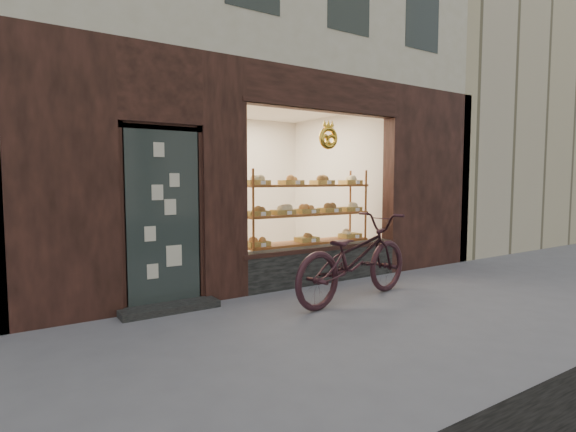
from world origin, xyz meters
TOP-DOWN VIEW (x-y plane):
  - ground at (0.00, 0.00)m, footprint 90.00×90.00m
  - neighbor_right at (9.60, 5.50)m, footprint 12.00×7.00m
  - display_shelf at (0.45, 2.55)m, footprint 2.20×0.45m
  - bicycle at (0.14, 1.08)m, footprint 2.18×1.07m

SIDE VIEW (x-z plane):
  - ground at x=0.00m, z-range 0.00..0.00m
  - bicycle at x=0.14m, z-range 0.00..1.10m
  - display_shelf at x=0.45m, z-range 0.02..1.72m
  - neighbor_right at x=9.60m, z-range 0.00..9.00m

